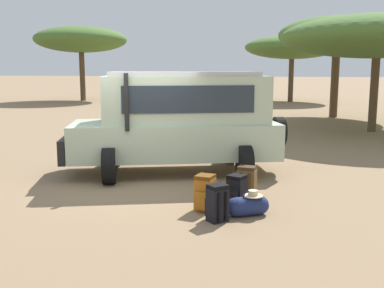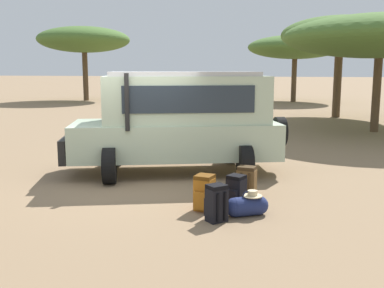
{
  "view_description": "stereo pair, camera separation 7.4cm",
  "coord_description": "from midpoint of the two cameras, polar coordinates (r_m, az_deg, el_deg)",
  "views": [
    {
      "loc": [
        3.77,
        -9.02,
        2.48
      ],
      "look_at": [
        1.36,
        -0.4,
        1.0
      ],
      "focal_mm": 42.0,
      "sensor_mm": 36.0,
      "label": 1
    },
    {
      "loc": [
        3.85,
        -9.0,
        2.48
      ],
      "look_at": [
        1.36,
        -0.4,
        1.0
      ],
      "focal_mm": 42.0,
      "sensor_mm": 36.0,
      "label": 2
    }
  ],
  "objects": [
    {
      "name": "acacia_tree_right_mid",
      "position": [
        19.61,
        22.88,
        12.42
      ],
      "size": [
        7.56,
        8.15,
        4.6
      ],
      "color": "brown",
      "rests_on": "ground_plane"
    },
    {
      "name": "ground_plane",
      "position": [
        10.1,
        -6.62,
        -4.9
      ],
      "size": [
        320.0,
        320.0,
        0.0
      ],
      "primitive_type": "plane",
      "color": "#8C7051"
    },
    {
      "name": "acacia_tree_centre_back",
      "position": [
        25.03,
        18.35,
        12.95
      ],
      "size": [
        6.02,
        6.44,
        5.22
      ],
      "color": "brown",
      "rests_on": "ground_plane"
    },
    {
      "name": "backpack_beside_front_wheel",
      "position": [
        8.37,
        5.86,
        -5.93
      ],
      "size": [
        0.38,
        0.43,
        0.57
      ],
      "color": "black",
      "rests_on": "ground_plane"
    },
    {
      "name": "backpack_outermost",
      "position": [
        8.06,
        1.83,
        -6.24
      ],
      "size": [
        0.36,
        0.45,
        0.64
      ],
      "color": "#B26619",
      "rests_on": "ground_plane"
    },
    {
      "name": "duffel_bag_low_black_case",
      "position": [
        7.84,
        7.27,
        -7.79
      ],
      "size": [
        0.71,
        0.57,
        0.44
      ],
      "color": "navy",
      "rests_on": "ground_plane"
    },
    {
      "name": "safari_vehicle",
      "position": [
        10.85,
        -1.36,
        3.1
      ],
      "size": [
        5.41,
        3.77,
        2.44
      ],
      "color": "#B2C6A8",
      "rests_on": "ground_plane"
    },
    {
      "name": "acacia_tree_far_left",
      "position": [
        38.03,
        -13.49,
        12.73
      ],
      "size": [
        7.29,
        7.54,
        5.9
      ],
      "color": "brown",
      "rests_on": "ground_plane"
    },
    {
      "name": "backpack_near_rear_wheel",
      "position": [
        9.06,
        7.21,
        -4.71
      ],
      "size": [
        0.39,
        0.39,
        0.59
      ],
      "color": "brown",
      "rests_on": "ground_plane"
    },
    {
      "name": "acacia_tree_left_mid",
      "position": [
        36.48,
        13.02,
        11.88
      ],
      "size": [
        7.3,
        7.66,
        5.14
      ],
      "color": "brown",
      "rests_on": "ground_plane"
    },
    {
      "name": "backpack_cluster_center",
      "position": [
        7.49,
        3.38,
        -7.55
      ],
      "size": [
        0.42,
        0.42,
        0.62
      ],
      "color": "black",
      "rests_on": "ground_plane"
    }
  ]
}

